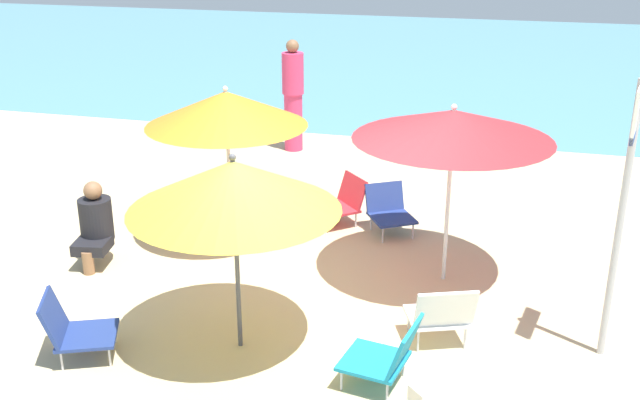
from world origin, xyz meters
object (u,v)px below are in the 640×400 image
object	(u,v)px
umbrella_yellow	(234,186)
beach_chair_b	(389,209)
umbrella_orange	(226,109)
person_b	(95,223)
person_a	(293,96)
umbrella_red	(453,125)
beach_bag	(428,400)
beach_chair_d	(387,355)
beach_chair_e	(73,328)
beach_chair_c	(341,201)
warning_sign	(627,180)
beach_chair_a	(441,314)

from	to	relation	value
umbrella_yellow	beach_chair_b	world-z (taller)	umbrella_yellow
umbrella_orange	person_b	xyz separation A→B (m)	(-1.18, -0.95, -1.11)
umbrella_yellow	person_a	xyz separation A→B (m)	(-1.26, 5.75, -0.61)
umbrella_orange	umbrella_red	world-z (taller)	umbrella_red
umbrella_red	beach_bag	size ratio (longest dim) A/B	7.89
beach_chair_d	umbrella_yellow	bearing A→B (deg)	-1.80
person_b	beach_bag	distance (m)	4.20
beach_chair_e	person_a	bearing A→B (deg)	66.15
beach_chair_c	beach_bag	xyz separation A→B (m)	(1.52, -3.50, -0.16)
person_b	beach_chair_b	bearing A→B (deg)	108.95
beach_chair_e	person_b	xyz separation A→B (m)	(-0.81, 1.74, 0.17)
umbrella_yellow	umbrella_orange	bearing A→B (deg)	113.14
person_a	person_b	distance (m)	4.64
beach_chair_d	beach_chair_e	distance (m)	2.65
umbrella_orange	beach_chair_e	xyz separation A→B (m)	(-0.38, -2.69, -1.28)
beach_chair_d	beach_bag	world-z (taller)	beach_chair_d
umbrella_orange	beach_chair_b	xyz separation A→B (m)	(1.72, 0.71, -1.28)
beach_chair_b	beach_chair_e	bearing A→B (deg)	-63.57
beach_chair_c	person_a	world-z (taller)	person_a
beach_chair_c	warning_sign	distance (m)	3.87
umbrella_red	beach_chair_d	size ratio (longest dim) A/B	3.03
beach_chair_a	warning_sign	bearing A→B (deg)	-101.37
beach_chair_c	person_b	bearing A→B (deg)	-5.00
umbrella_yellow	beach_chair_d	distance (m)	1.82
person_b	warning_sign	world-z (taller)	warning_sign
umbrella_yellow	beach_bag	bearing A→B (deg)	-17.66
umbrella_red	beach_bag	distance (m)	2.77
beach_chair_a	beach_bag	world-z (taller)	beach_chair_a
beach_chair_e	warning_sign	bearing A→B (deg)	-7.69
umbrella_orange	umbrella_yellow	size ratio (longest dim) A/B	1.02
beach_chair_c	beach_chair_e	distance (m)	3.80
umbrella_red	beach_chair_d	distance (m)	2.46
umbrella_yellow	beach_chair_b	bearing A→B (deg)	74.30
umbrella_red	beach_chair_b	world-z (taller)	umbrella_red
beach_chair_a	beach_chair_e	distance (m)	3.14
umbrella_orange	warning_sign	distance (m)	4.22
beach_chair_d	person_b	distance (m)	3.75
person_b	beach_bag	xyz separation A→B (m)	(3.81, -1.74, -0.33)
beach_chair_c	warning_sign	xyz separation A→B (m)	(2.86, -2.26, 1.30)
beach_chair_e	beach_chair_c	bearing A→B (deg)	43.42
beach_chair_a	person_b	size ratio (longest dim) A/B	0.76
beach_chair_b	person_b	distance (m)	3.34
beach_chair_c	beach_chair_a	bearing A→B (deg)	78.30
beach_chair_b	beach_chair_c	bearing A→B (deg)	-131.46
beach_bag	person_b	bearing A→B (deg)	155.40
beach_chair_b	beach_bag	distance (m)	3.52
beach_chair_b	beach_chair_d	world-z (taller)	beach_chair_d
beach_chair_a	person_a	world-z (taller)	person_a
beach_chair_a	beach_chair_d	bearing A→B (deg)	132.56
beach_chair_c	beach_bag	distance (m)	3.82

